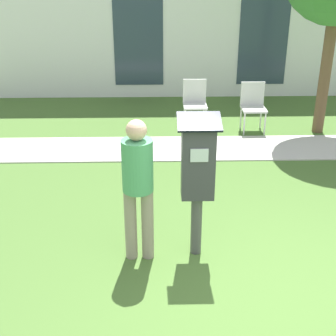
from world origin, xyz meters
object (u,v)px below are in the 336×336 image
at_px(outdoor_chair_left, 195,100).
at_px(person_standing, 138,181).
at_px(parking_meter, 198,169).
at_px(outdoor_chair_middle, 253,103).

bearing_deg(outdoor_chair_left, person_standing, -98.77).
xyz_separation_m(parking_meter, outdoor_chair_middle, (1.37, 3.99, -0.49)).
bearing_deg(outdoor_chair_middle, parking_meter, -84.92).
bearing_deg(person_standing, outdoor_chair_middle, 83.89).
height_order(parking_meter, outdoor_chair_middle, parking_meter).
relative_size(parking_meter, person_standing, 1.01).
distance_m(parking_meter, outdoor_chair_left, 4.26).
relative_size(parking_meter, outdoor_chair_middle, 1.77).
distance_m(parking_meter, person_standing, 0.63).
bearing_deg(outdoor_chair_left, parking_meter, -90.76).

